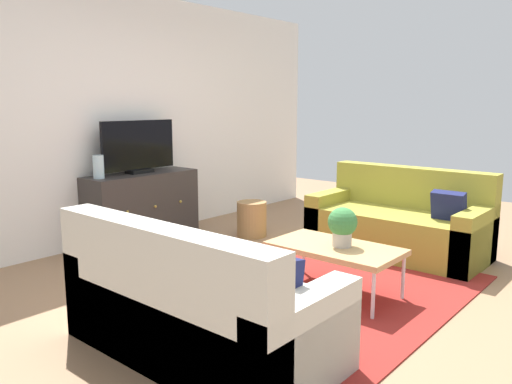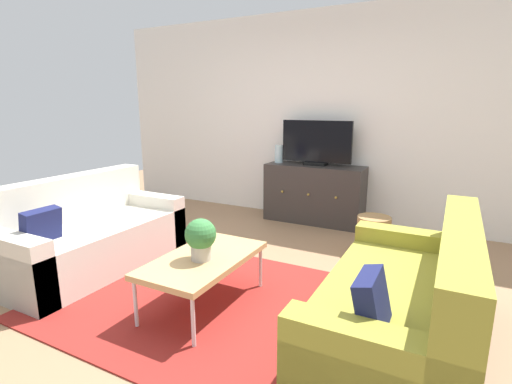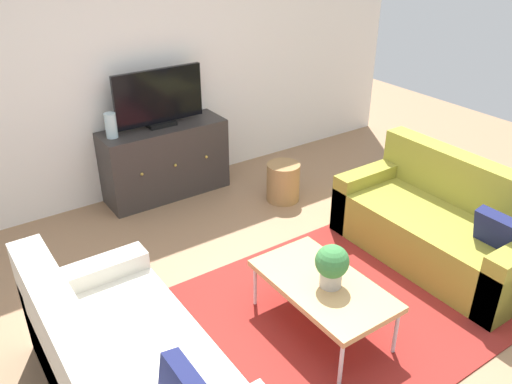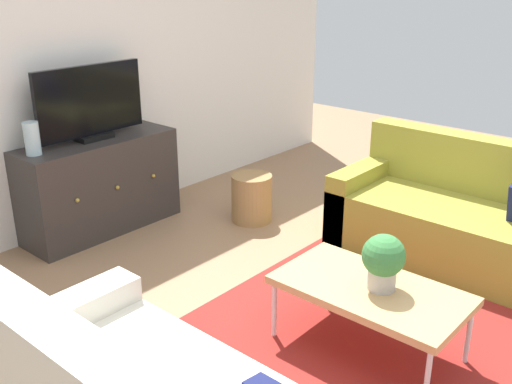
{
  "view_description": "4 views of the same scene",
  "coord_description": "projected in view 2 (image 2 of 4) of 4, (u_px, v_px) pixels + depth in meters",
  "views": [
    {
      "loc": [
        -3.35,
        -2.23,
        1.51
      ],
      "look_at": [
        0.0,
        0.62,
        0.74
      ],
      "focal_mm": 35.54,
      "sensor_mm": 36.0,
      "label": 1
    },
    {
      "loc": [
        1.58,
        -2.41,
        1.52
      ],
      "look_at": [
        0.0,
        0.62,
        0.74
      ],
      "focal_mm": 26.79,
      "sensor_mm": 36.0,
      "label": 2
    },
    {
      "loc": [
        -2.02,
        -2.31,
        2.63
      ],
      "look_at": [
        0.0,
        0.62,
        0.74
      ],
      "focal_mm": 36.75,
      "sensor_mm": 36.0,
      "label": 3
    },
    {
      "loc": [
        -2.51,
        -1.56,
        2.01
      ],
      "look_at": [
        0.0,
        0.62,
        0.74
      ],
      "focal_mm": 41.26,
      "sensor_mm": 36.0,
      "label": 4
    }
  ],
  "objects": [
    {
      "name": "couch_left_side",
      "position": [
        87.0,
        237.0,
        3.63
      ],
      "size": [
        0.83,
        1.7,
        0.85
      ],
      "color": "beige",
      "rests_on": "ground_plane"
    },
    {
      "name": "ground_plane",
      "position": [
        221.0,
        294.0,
        3.14
      ],
      "size": [
        10.0,
        10.0,
        0.0
      ],
      "primitive_type": "plane",
      "color": "#997251"
    },
    {
      "name": "couch_right_side",
      "position": [
        409.0,
        311.0,
        2.33
      ],
      "size": [
        0.83,
        1.7,
        0.85
      ],
      "color": "olive",
      "rests_on": "ground_plane"
    },
    {
      "name": "flat_screen_tv",
      "position": [
        316.0,
        143.0,
        4.88
      ],
      "size": [
        0.92,
        0.16,
        0.57
      ],
      "color": "black",
      "rests_on": "tv_console"
    },
    {
      "name": "area_rug",
      "position": [
        211.0,
        301.0,
        3.0
      ],
      "size": [
        2.5,
        1.9,
        0.01
      ],
      "primitive_type": "cube",
      "color": "maroon",
      "rests_on": "ground_plane"
    },
    {
      "name": "wall_back",
      "position": [
        324.0,
        118.0,
        5.04
      ],
      "size": [
        6.4,
        0.12,
        2.7
      ],
      "primitive_type": "cube",
      "color": "white",
      "rests_on": "ground_plane"
    },
    {
      "name": "glass_vase",
      "position": [
        279.0,
        154.0,
        5.14
      ],
      "size": [
        0.11,
        0.11,
        0.24
      ],
      "primitive_type": "cylinder",
      "color": "silver",
      "rests_on": "tv_console"
    },
    {
      "name": "tv_console",
      "position": [
        314.0,
        194.0,
        5.01
      ],
      "size": [
        1.27,
        0.47,
        0.76
      ],
      "color": "#332D2B",
      "rests_on": "ground_plane"
    },
    {
      "name": "coffee_table",
      "position": [
        203.0,
        260.0,
        2.88
      ],
      "size": [
        0.57,
        1.02,
        0.4
      ],
      "color": "tan",
      "rests_on": "ground_plane"
    },
    {
      "name": "wicker_basket",
      "position": [
        373.0,
        235.0,
        3.94
      ],
      "size": [
        0.34,
        0.34,
        0.4
      ],
      "primitive_type": "cylinder",
      "color": "#9E7547",
      "rests_on": "ground_plane"
    },
    {
      "name": "potted_plant",
      "position": [
        201.0,
        237.0,
        2.78
      ],
      "size": [
        0.23,
        0.23,
        0.31
      ],
      "color": "#B7B2A8",
      "rests_on": "coffee_table"
    }
  ]
}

